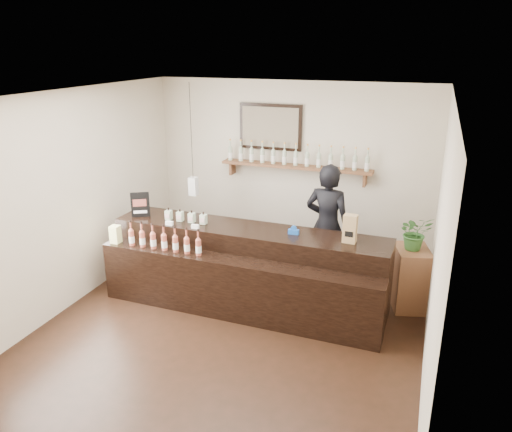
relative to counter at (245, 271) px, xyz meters
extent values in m
plane|color=black|center=(0.07, -0.56, -0.49)|extent=(5.00, 5.00, 0.00)
plane|color=beige|center=(0.07, 1.94, 0.91)|extent=(4.50, 0.00, 4.50)
plane|color=beige|center=(0.07, -3.06, 0.91)|extent=(4.50, 0.00, 4.50)
plane|color=beige|center=(-2.18, -0.56, 0.91)|extent=(0.00, 5.00, 5.00)
plane|color=beige|center=(2.32, -0.56, 0.91)|extent=(0.00, 5.00, 5.00)
plane|color=white|center=(0.07, -0.56, 2.31)|extent=(5.00, 5.00, 0.00)
cube|color=brown|center=(0.17, 1.81, 1.01)|extent=(2.40, 0.25, 0.04)
cube|color=brown|center=(-0.91, 1.84, 0.89)|extent=(0.04, 0.20, 0.20)
cube|color=brown|center=(1.25, 1.84, 0.89)|extent=(0.04, 0.20, 0.20)
cube|color=black|center=(-0.28, 1.91, 1.59)|extent=(1.02, 0.04, 0.72)
cube|color=#483D2E|center=(-0.28, 1.88, 1.59)|extent=(0.92, 0.01, 0.62)
cube|color=white|center=(-1.23, 1.04, 0.76)|extent=(0.12, 0.12, 0.28)
cylinder|color=black|center=(-1.23, 1.04, 1.61)|extent=(0.01, 0.01, 1.41)
cylinder|color=#B2C4A4|center=(-0.93, 1.81, 1.14)|extent=(0.07, 0.07, 0.20)
cone|color=#B2C4A4|center=(-0.93, 1.81, 1.26)|extent=(0.07, 0.07, 0.05)
cylinder|color=#B2C4A4|center=(-0.93, 1.81, 1.32)|extent=(0.02, 0.02, 0.07)
cylinder|color=gold|center=(-0.93, 1.81, 1.37)|extent=(0.03, 0.03, 0.02)
cylinder|color=white|center=(-0.93, 1.81, 1.12)|extent=(0.07, 0.07, 0.09)
cylinder|color=#B2C4A4|center=(-0.75, 1.81, 1.14)|extent=(0.07, 0.07, 0.20)
cone|color=#B2C4A4|center=(-0.75, 1.81, 1.26)|extent=(0.07, 0.07, 0.05)
cylinder|color=#B2C4A4|center=(-0.75, 1.81, 1.32)|extent=(0.02, 0.02, 0.07)
cylinder|color=gold|center=(-0.75, 1.81, 1.37)|extent=(0.03, 0.03, 0.02)
cylinder|color=white|center=(-0.75, 1.81, 1.12)|extent=(0.07, 0.07, 0.09)
cylinder|color=#B2C4A4|center=(-0.57, 1.81, 1.14)|extent=(0.07, 0.07, 0.20)
cone|color=#B2C4A4|center=(-0.57, 1.81, 1.26)|extent=(0.07, 0.07, 0.05)
cylinder|color=#B2C4A4|center=(-0.57, 1.81, 1.32)|extent=(0.02, 0.02, 0.07)
cylinder|color=gold|center=(-0.57, 1.81, 1.37)|extent=(0.03, 0.03, 0.02)
cylinder|color=white|center=(-0.57, 1.81, 1.12)|extent=(0.07, 0.07, 0.09)
cylinder|color=#B2C4A4|center=(-0.38, 1.81, 1.14)|extent=(0.07, 0.07, 0.20)
cone|color=#B2C4A4|center=(-0.38, 1.81, 1.26)|extent=(0.07, 0.07, 0.05)
cylinder|color=#B2C4A4|center=(-0.38, 1.81, 1.32)|extent=(0.02, 0.02, 0.07)
cylinder|color=gold|center=(-0.38, 1.81, 1.37)|extent=(0.03, 0.03, 0.02)
cylinder|color=white|center=(-0.38, 1.81, 1.12)|extent=(0.07, 0.07, 0.09)
cylinder|color=#B2C4A4|center=(-0.20, 1.81, 1.14)|extent=(0.07, 0.07, 0.20)
cone|color=#B2C4A4|center=(-0.20, 1.81, 1.26)|extent=(0.07, 0.07, 0.05)
cylinder|color=#B2C4A4|center=(-0.20, 1.81, 1.32)|extent=(0.02, 0.02, 0.07)
cylinder|color=gold|center=(-0.20, 1.81, 1.37)|extent=(0.03, 0.03, 0.02)
cylinder|color=white|center=(-0.20, 1.81, 1.12)|extent=(0.07, 0.07, 0.09)
cylinder|color=#B2C4A4|center=(-0.02, 1.81, 1.14)|extent=(0.07, 0.07, 0.20)
cone|color=#B2C4A4|center=(-0.02, 1.81, 1.26)|extent=(0.07, 0.07, 0.05)
cylinder|color=#B2C4A4|center=(-0.02, 1.81, 1.32)|extent=(0.02, 0.02, 0.07)
cylinder|color=gold|center=(-0.02, 1.81, 1.37)|extent=(0.03, 0.03, 0.02)
cylinder|color=white|center=(-0.02, 1.81, 1.12)|extent=(0.07, 0.07, 0.09)
cylinder|color=#B2C4A4|center=(0.17, 1.81, 1.14)|extent=(0.07, 0.07, 0.20)
cone|color=#B2C4A4|center=(0.17, 1.81, 1.26)|extent=(0.07, 0.07, 0.05)
cylinder|color=#B2C4A4|center=(0.17, 1.81, 1.32)|extent=(0.02, 0.02, 0.07)
cylinder|color=gold|center=(0.17, 1.81, 1.37)|extent=(0.03, 0.03, 0.02)
cylinder|color=white|center=(0.17, 1.81, 1.12)|extent=(0.07, 0.07, 0.09)
cylinder|color=#B2C4A4|center=(0.35, 1.81, 1.14)|extent=(0.07, 0.07, 0.20)
cone|color=#B2C4A4|center=(0.35, 1.81, 1.26)|extent=(0.07, 0.07, 0.05)
cylinder|color=#B2C4A4|center=(0.35, 1.81, 1.32)|extent=(0.02, 0.02, 0.07)
cylinder|color=gold|center=(0.35, 1.81, 1.37)|extent=(0.03, 0.03, 0.02)
cylinder|color=white|center=(0.35, 1.81, 1.12)|extent=(0.07, 0.07, 0.09)
cylinder|color=#B2C4A4|center=(0.53, 1.81, 1.14)|extent=(0.07, 0.07, 0.20)
cone|color=#B2C4A4|center=(0.53, 1.81, 1.26)|extent=(0.07, 0.07, 0.05)
cylinder|color=#B2C4A4|center=(0.53, 1.81, 1.32)|extent=(0.02, 0.02, 0.07)
cylinder|color=gold|center=(0.53, 1.81, 1.37)|extent=(0.03, 0.03, 0.02)
cylinder|color=white|center=(0.53, 1.81, 1.12)|extent=(0.07, 0.07, 0.09)
cylinder|color=#B2C4A4|center=(0.72, 1.81, 1.14)|extent=(0.07, 0.07, 0.20)
cone|color=#B2C4A4|center=(0.72, 1.81, 1.26)|extent=(0.07, 0.07, 0.05)
cylinder|color=#B2C4A4|center=(0.72, 1.81, 1.32)|extent=(0.02, 0.02, 0.07)
cylinder|color=gold|center=(0.72, 1.81, 1.37)|extent=(0.03, 0.03, 0.02)
cylinder|color=white|center=(0.72, 1.81, 1.12)|extent=(0.07, 0.07, 0.09)
cylinder|color=#B2C4A4|center=(0.90, 1.81, 1.14)|extent=(0.07, 0.07, 0.20)
cone|color=#B2C4A4|center=(0.90, 1.81, 1.26)|extent=(0.07, 0.07, 0.05)
cylinder|color=#B2C4A4|center=(0.90, 1.81, 1.32)|extent=(0.02, 0.02, 0.07)
cylinder|color=gold|center=(0.90, 1.81, 1.37)|extent=(0.03, 0.03, 0.02)
cylinder|color=white|center=(0.90, 1.81, 1.12)|extent=(0.07, 0.07, 0.09)
cylinder|color=#B2C4A4|center=(1.08, 1.81, 1.14)|extent=(0.07, 0.07, 0.20)
cone|color=#B2C4A4|center=(1.08, 1.81, 1.26)|extent=(0.07, 0.07, 0.05)
cylinder|color=#B2C4A4|center=(1.08, 1.81, 1.32)|extent=(0.02, 0.02, 0.07)
cylinder|color=gold|center=(1.08, 1.81, 1.37)|extent=(0.03, 0.03, 0.02)
cylinder|color=white|center=(1.08, 1.81, 1.12)|extent=(0.07, 0.07, 0.09)
cylinder|color=#B2C4A4|center=(1.27, 1.81, 1.14)|extent=(0.07, 0.07, 0.20)
cone|color=#B2C4A4|center=(1.27, 1.81, 1.26)|extent=(0.07, 0.07, 0.05)
cylinder|color=#B2C4A4|center=(1.27, 1.81, 1.32)|extent=(0.02, 0.02, 0.07)
cylinder|color=gold|center=(1.27, 1.81, 1.37)|extent=(0.03, 0.03, 0.02)
cylinder|color=white|center=(1.27, 1.81, 1.12)|extent=(0.07, 0.07, 0.09)
cube|color=black|center=(0.01, 0.14, 0.03)|extent=(3.72, 0.73, 1.03)
cube|color=black|center=(0.01, -0.35, -0.09)|extent=(3.71, 0.41, 0.78)
cube|color=white|center=(-1.03, -0.10, 0.58)|extent=(0.10, 0.04, 0.05)
cube|color=white|center=(-0.65, -0.10, 0.58)|extent=(0.10, 0.04, 0.05)
cube|color=#D9E089|center=(-1.71, -0.35, 0.36)|extent=(0.12, 0.12, 0.12)
cube|color=#D9E089|center=(-1.71, -0.35, 0.48)|extent=(0.12, 0.12, 0.12)
cube|color=#B2C4A4|center=(-1.14, 0.08, 0.62)|extent=(0.08, 0.08, 0.13)
cube|color=#CDA39F|center=(-1.14, 0.03, 0.62)|extent=(0.07, 0.00, 0.06)
cylinder|color=black|center=(-1.14, 0.08, 0.71)|extent=(0.02, 0.02, 0.03)
cube|color=#B2C4A4|center=(-0.96, 0.08, 0.62)|extent=(0.08, 0.08, 0.13)
cube|color=#CDA39F|center=(-0.96, 0.03, 0.62)|extent=(0.07, 0.00, 0.06)
cylinder|color=black|center=(-0.96, 0.08, 0.71)|extent=(0.02, 0.02, 0.03)
cube|color=#B2C4A4|center=(-0.79, 0.08, 0.62)|extent=(0.08, 0.08, 0.13)
cube|color=#CDA39F|center=(-0.79, 0.03, 0.62)|extent=(0.07, 0.00, 0.06)
cylinder|color=black|center=(-0.79, 0.08, 0.71)|extent=(0.02, 0.02, 0.03)
cube|color=#B2C4A4|center=(-0.61, 0.08, 0.62)|extent=(0.08, 0.08, 0.13)
cube|color=#CDA39F|center=(-0.61, 0.03, 0.62)|extent=(0.07, 0.00, 0.06)
cylinder|color=black|center=(-0.61, 0.08, 0.71)|extent=(0.02, 0.02, 0.03)
cylinder|color=#AD4E3A|center=(-1.46, -0.35, 0.40)|extent=(0.07, 0.07, 0.20)
cone|color=#AD4E3A|center=(-1.46, -0.35, 0.53)|extent=(0.07, 0.07, 0.05)
cylinder|color=#AD4E3A|center=(-1.46, -0.35, 0.59)|extent=(0.02, 0.02, 0.07)
cylinder|color=black|center=(-1.46, -0.35, 0.63)|extent=(0.03, 0.03, 0.02)
cylinder|color=white|center=(-1.46, -0.35, 0.38)|extent=(0.07, 0.07, 0.09)
cylinder|color=#AD4E3A|center=(-1.30, -0.35, 0.40)|extent=(0.07, 0.07, 0.20)
cone|color=#AD4E3A|center=(-1.30, -0.35, 0.53)|extent=(0.07, 0.07, 0.05)
cylinder|color=#AD4E3A|center=(-1.30, -0.35, 0.59)|extent=(0.02, 0.02, 0.07)
cylinder|color=black|center=(-1.30, -0.35, 0.63)|extent=(0.03, 0.03, 0.02)
cylinder|color=white|center=(-1.30, -0.35, 0.38)|extent=(0.07, 0.07, 0.09)
cylinder|color=#AD4E3A|center=(-1.14, -0.35, 0.40)|extent=(0.07, 0.07, 0.20)
cone|color=#AD4E3A|center=(-1.14, -0.35, 0.53)|extent=(0.07, 0.07, 0.05)
cylinder|color=#AD4E3A|center=(-1.14, -0.35, 0.59)|extent=(0.02, 0.02, 0.07)
cylinder|color=black|center=(-1.14, -0.35, 0.63)|extent=(0.03, 0.03, 0.02)
cylinder|color=white|center=(-1.14, -0.35, 0.38)|extent=(0.07, 0.07, 0.09)
cylinder|color=#AD4E3A|center=(-0.97, -0.35, 0.40)|extent=(0.07, 0.07, 0.20)
cone|color=#AD4E3A|center=(-0.97, -0.35, 0.53)|extent=(0.07, 0.07, 0.05)
cylinder|color=#AD4E3A|center=(-0.97, -0.35, 0.59)|extent=(0.02, 0.02, 0.07)
cylinder|color=black|center=(-0.97, -0.35, 0.63)|extent=(0.03, 0.03, 0.02)
cylinder|color=white|center=(-0.97, -0.35, 0.38)|extent=(0.07, 0.07, 0.09)
cylinder|color=#AD4E3A|center=(-0.81, -0.35, 0.40)|extent=(0.07, 0.07, 0.20)
cone|color=#AD4E3A|center=(-0.81, -0.35, 0.53)|extent=(0.07, 0.07, 0.05)
cylinder|color=#AD4E3A|center=(-0.81, -0.35, 0.59)|extent=(0.02, 0.02, 0.07)
cylinder|color=black|center=(-0.81, -0.35, 0.63)|extent=(0.03, 0.03, 0.02)
cylinder|color=white|center=(-0.81, -0.35, 0.38)|extent=(0.07, 0.07, 0.09)
cylinder|color=#AD4E3A|center=(-0.65, -0.35, 0.40)|extent=(0.07, 0.07, 0.20)
cone|color=#AD4E3A|center=(-0.65, -0.35, 0.53)|extent=(0.07, 0.07, 0.05)
cylinder|color=#AD4E3A|center=(-0.65, -0.35, 0.59)|extent=(0.02, 0.02, 0.07)
cylinder|color=black|center=(-0.65, -0.35, 0.63)|extent=(0.03, 0.03, 0.02)
cylinder|color=white|center=(-0.65, -0.35, 0.38)|extent=(0.07, 0.07, 0.09)
cylinder|color=#AD4E3A|center=(-0.48, -0.35, 0.40)|extent=(0.07, 0.07, 0.20)
cone|color=#AD4E3A|center=(-0.48, -0.35, 0.53)|extent=(0.07, 0.07, 0.05)
cylinder|color=#AD4E3A|center=(-0.48, -0.35, 0.59)|extent=(0.02, 0.02, 0.07)
cylinder|color=black|center=(-0.48, -0.35, 0.63)|extent=(0.03, 0.03, 0.02)
cylinder|color=white|center=(-0.48, -0.35, 0.38)|extent=(0.07, 0.07, 0.09)
cube|color=black|center=(-1.56, 0.06, 0.73)|extent=(0.23, 0.14, 0.35)
cube|color=brown|center=(-1.56, 0.05, 0.76)|extent=(0.16, 0.09, 0.10)
cube|color=white|center=(-1.56, 0.05, 0.63)|extent=(0.16, 0.09, 0.04)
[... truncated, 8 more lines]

